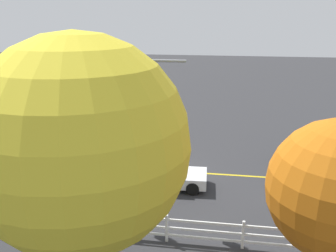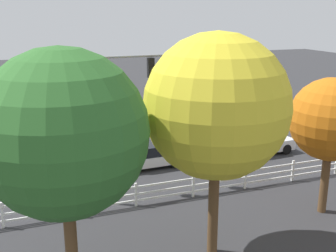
{
  "view_description": "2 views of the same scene",
  "coord_description": "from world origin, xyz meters",
  "px_view_note": "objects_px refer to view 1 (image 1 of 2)",
  "views": [
    {
      "loc": [
        -3.48,
        18.65,
        8.48
      ],
      "look_at": [
        -0.77,
        1.14,
        3.01
      ],
      "focal_mm": 39.03,
      "sensor_mm": 36.0,
      "label": 1
    },
    {
      "loc": [
        6.05,
        23.64,
        8.77
      ],
      "look_at": [
        -2.13,
        1.44,
        2.22
      ],
      "focal_mm": 44.45,
      "sensor_mm": 36.0,
      "label": 2
    }
  ],
  "objects_px": {
    "car_0": "(322,155)",
    "car_3": "(164,174)",
    "tree_1": "(80,145)",
    "car_1": "(134,146)",
    "car_2": "(319,186)",
    "pedestrian": "(55,189)"
  },
  "relations": [
    {
      "from": "car_0",
      "to": "car_3",
      "type": "relative_size",
      "value": 0.95
    },
    {
      "from": "car_3",
      "to": "tree_1",
      "type": "relative_size",
      "value": 0.52
    },
    {
      "from": "car_1",
      "to": "tree_1",
      "type": "distance_m",
      "value": 14.15
    },
    {
      "from": "car_3",
      "to": "car_2",
      "type": "bearing_deg",
      "value": -3.95
    },
    {
      "from": "car_1",
      "to": "car_2",
      "type": "bearing_deg",
      "value": 155.79
    },
    {
      "from": "car_2",
      "to": "car_3",
      "type": "bearing_deg",
      "value": 175.6
    },
    {
      "from": "car_1",
      "to": "car_3",
      "type": "bearing_deg",
      "value": 121.14
    },
    {
      "from": "car_3",
      "to": "tree_1",
      "type": "bearing_deg",
      "value": -94.83
    },
    {
      "from": "car_1",
      "to": "car_0",
      "type": "bearing_deg",
      "value": 178.07
    },
    {
      "from": "car_0",
      "to": "car_2",
      "type": "xyz_separation_m",
      "value": [
        1.07,
        4.08,
        -0.04
      ]
    },
    {
      "from": "car_0",
      "to": "car_2",
      "type": "distance_m",
      "value": 4.22
    },
    {
      "from": "car_2",
      "to": "tree_1",
      "type": "relative_size",
      "value": 0.51
    },
    {
      "from": "car_0",
      "to": "car_3",
      "type": "xyz_separation_m",
      "value": [
        8.54,
        3.88,
        -0.07
      ]
    },
    {
      "from": "tree_1",
      "to": "pedestrian",
      "type": "bearing_deg",
      "value": -57.31
    },
    {
      "from": "car_0",
      "to": "tree_1",
      "type": "distance_m",
      "value": 16.71
    },
    {
      "from": "tree_1",
      "to": "car_2",
      "type": "bearing_deg",
      "value": -130.62
    },
    {
      "from": "car_2",
      "to": "tree_1",
      "type": "xyz_separation_m",
      "value": [
        7.86,
        9.17,
        4.94
      ]
    },
    {
      "from": "car_1",
      "to": "tree_1",
      "type": "bearing_deg",
      "value": 96.47
    },
    {
      "from": "car_1",
      "to": "pedestrian",
      "type": "bearing_deg",
      "value": 70.07
    },
    {
      "from": "car_1",
      "to": "car_2",
      "type": "height_order",
      "value": "car_1"
    },
    {
      "from": "car_1",
      "to": "car_3",
      "type": "distance_m",
      "value": 4.5
    },
    {
      "from": "car_1",
      "to": "car_3",
      "type": "relative_size",
      "value": 1.08
    }
  ]
}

